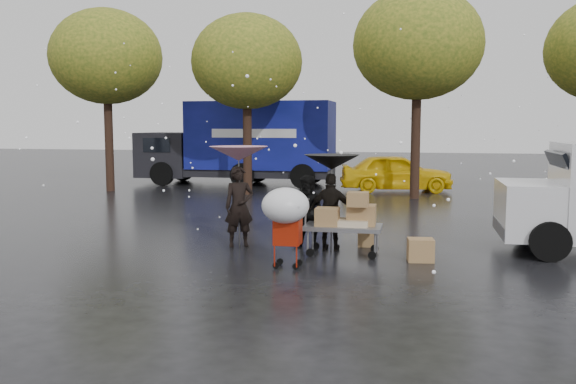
% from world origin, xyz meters
% --- Properties ---
extents(ground, '(90.00, 90.00, 0.00)m').
position_xyz_m(ground, '(0.00, 0.00, 0.00)').
color(ground, black).
rests_on(ground, ground).
extents(person_pink, '(0.73, 0.64, 1.69)m').
position_xyz_m(person_pink, '(-1.07, 0.73, 0.85)').
color(person_pink, black).
rests_on(person_pink, ground).
extents(person_middle, '(0.86, 0.74, 1.52)m').
position_xyz_m(person_middle, '(0.41, 0.82, 0.76)').
color(person_middle, black).
rests_on(person_middle, ground).
extents(person_black, '(0.93, 0.40, 1.58)m').
position_xyz_m(person_black, '(0.89, 0.73, 0.79)').
color(person_black, black).
rests_on(person_black, ground).
extents(umbrella_pink, '(1.22, 1.22, 2.11)m').
position_xyz_m(umbrella_pink, '(-1.07, 0.73, 1.96)').
color(umbrella_pink, '#4C4C4C').
rests_on(umbrella_pink, ground).
extents(umbrella_black, '(1.12, 1.12, 1.96)m').
position_xyz_m(umbrella_black, '(0.89, 0.73, 1.80)').
color(umbrella_black, '#4C4C4C').
rests_on(umbrella_black, ground).
extents(vendor_cart, '(1.52, 0.80, 1.27)m').
position_xyz_m(vendor_cart, '(1.25, 0.35, 0.73)').
color(vendor_cart, slate).
rests_on(vendor_cart, ground).
extents(shopping_cart, '(0.84, 0.84, 1.46)m').
position_xyz_m(shopping_cart, '(0.33, -1.08, 1.06)').
color(shopping_cart, '#A51D09').
rests_on(shopping_cart, ground).
extents(blue_truck, '(8.30, 2.60, 3.50)m').
position_xyz_m(blue_truck, '(-4.71, 13.49, 1.76)').
color(blue_truck, '#0B135B').
rests_on(blue_truck, ground).
extents(box_ground_near, '(0.52, 0.44, 0.43)m').
position_xyz_m(box_ground_near, '(2.67, 0.08, 0.21)').
color(box_ground_near, olive).
rests_on(box_ground_near, ground).
extents(box_ground_far, '(0.40, 0.32, 0.31)m').
position_xyz_m(box_ground_far, '(1.58, 1.29, 0.15)').
color(box_ground_far, olive).
rests_on(box_ground_far, ground).
extents(yellow_taxi, '(4.48, 2.42, 1.45)m').
position_xyz_m(yellow_taxi, '(1.79, 12.13, 0.72)').
color(yellow_taxi, yellow).
rests_on(yellow_taxi, ground).
extents(tree_row, '(21.60, 4.40, 7.12)m').
position_xyz_m(tree_row, '(-0.47, 10.00, 5.02)').
color(tree_row, black).
rests_on(tree_row, ground).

